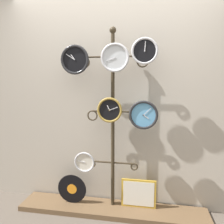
{
  "coord_description": "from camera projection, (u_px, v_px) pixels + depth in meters",
  "views": [
    {
      "loc": [
        0.42,
        -2.0,
        1.53
      ],
      "look_at": [
        0.0,
        0.36,
        1.19
      ],
      "focal_mm": 35.0,
      "sensor_mm": 36.0,
      "label": 1
    }
  ],
  "objects": [
    {
      "name": "shop_wall",
      "position": [
        115.0,
        92.0,
        2.6
      ],
      "size": [
        4.4,
        0.04,
        2.8
      ],
      "color": "#BCB2A3",
      "rests_on": "ground_plane"
    },
    {
      "name": "low_shelf",
      "position": [
        112.0,
        209.0,
        2.57
      ],
      "size": [
        2.2,
        0.36,
        0.06
      ],
      "color": "brown",
      "rests_on": "ground_plane"
    },
    {
      "name": "display_stand",
      "position": [
        113.0,
        148.0,
        2.53
      ],
      "size": [
        0.78,
        0.4,
        2.11
      ],
      "color": "#382D1E",
      "rests_on": "ground_plane"
    },
    {
      "name": "clock_top_left",
      "position": [
        75.0,
        60.0,
        2.36
      ],
      "size": [
        0.32,
        0.04,
        0.32
      ],
      "color": "black"
    },
    {
      "name": "clock_top_center",
      "position": [
        115.0,
        58.0,
        2.28
      ],
      "size": [
        0.3,
        0.04,
        0.3
      ],
      "color": "silver"
    },
    {
      "name": "clock_top_right",
      "position": [
        145.0,
        51.0,
        2.24
      ],
      "size": [
        0.28,
        0.04,
        0.28
      ],
      "color": "black"
    },
    {
      "name": "clock_middle_center",
      "position": [
        110.0,
        110.0,
        2.36
      ],
      "size": [
        0.28,
        0.04,
        0.28
      ],
      "color": "black"
    },
    {
      "name": "clock_middle_right",
      "position": [
        143.0,
        115.0,
        2.31
      ],
      "size": [
        0.31,
        0.04,
        0.31
      ],
      "color": "#60A8DB"
    },
    {
      "name": "clock_bottom_left",
      "position": [
        85.0,
        162.0,
        2.51
      ],
      "size": [
        0.24,
        0.04,
        0.24
      ],
      "color": "silver"
    },
    {
      "name": "vinyl_record",
      "position": [
        72.0,
        189.0,
        2.64
      ],
      "size": [
        0.36,
        0.01,
        0.36
      ],
      "color": "black",
      "rests_on": "low_shelf"
    },
    {
      "name": "picture_frame",
      "position": [
        139.0,
        193.0,
        2.55
      ],
      "size": [
        0.4,
        0.02,
        0.34
      ],
      "color": "gold",
      "rests_on": "low_shelf"
    }
  ]
}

